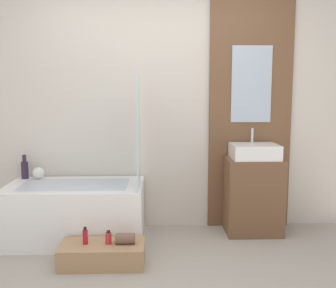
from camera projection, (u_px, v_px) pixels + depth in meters
wall_tiled_back at (158, 104)px, 4.10m from camera, size 4.20×0.06×2.60m
wall_wood_accent at (250, 103)px, 4.08m from camera, size 0.86×0.04×2.60m
bathtub at (76, 212)px, 3.80m from camera, size 1.30×0.74×0.55m
glass_shower_screen at (139, 131)px, 3.60m from camera, size 0.01×0.48×1.04m
wooden_step_bench at (103, 254)px, 3.27m from camera, size 0.70×0.36×0.18m
vanity_cabinet at (253, 196)px, 3.98m from camera, size 0.55×0.41×0.77m
sink at (254, 151)px, 3.92m from camera, size 0.46×0.39×0.30m
vase_tall_dark at (25, 169)px, 4.02m from camera, size 0.07×0.07×0.24m
vase_round_light at (38, 173)px, 4.00m from camera, size 0.12×0.12×0.12m
bottle_soap_primary at (85, 236)px, 3.25m from camera, size 0.04×0.04×0.15m
bottle_soap_secondary at (108, 238)px, 3.25m from camera, size 0.05×0.05×0.11m
towel_roll at (125, 238)px, 3.26m from camera, size 0.16×0.09×0.09m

